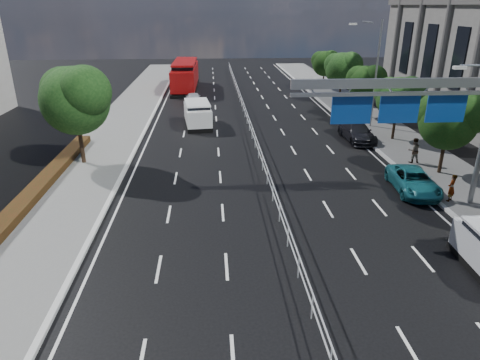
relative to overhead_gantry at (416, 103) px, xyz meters
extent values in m
plane|color=black|center=(-6.74, -10.05, -5.61)|extent=(160.00, 160.00, 0.00)
cube|color=silver|center=(-6.74, 12.45, -4.61)|extent=(0.05, 85.00, 0.05)
cube|color=silver|center=(-6.74, 12.45, -5.06)|extent=(0.05, 85.00, 0.05)
cube|color=gray|center=(-1.14, -0.05, 0.99)|extent=(10.20, 0.25, 0.45)
cube|color=gray|center=(-1.14, -0.05, 0.49)|extent=(10.20, 0.18, 0.18)
cylinder|color=gray|center=(2.86, -0.05, 1.79)|extent=(2.00, 0.10, 0.10)
cube|color=silver|center=(1.86, -0.05, 1.69)|extent=(0.60, 0.25, 0.15)
cube|color=navy|center=(1.66, 0.13, -0.31)|extent=(2.00, 0.08, 1.40)
cube|color=white|center=(1.66, 0.18, -0.31)|extent=(1.80, 0.02, 1.20)
cube|color=navy|center=(-0.74, 0.13, -0.31)|extent=(2.00, 0.08, 1.40)
cube|color=white|center=(-0.74, 0.18, -0.31)|extent=(1.80, 0.02, 1.20)
cube|color=navy|center=(-3.14, 0.13, -0.31)|extent=(2.00, 0.08, 1.40)
cube|color=white|center=(-3.14, 0.18, -0.31)|extent=(1.80, 0.02, 1.20)
cylinder|color=gray|center=(4.06, 15.95, -1.11)|extent=(0.16, 0.16, 9.00)
cylinder|color=gray|center=(2.86, 15.95, 3.19)|extent=(0.10, 2.40, 0.10)
cube|color=silver|center=(1.66, 15.95, 3.04)|extent=(0.60, 0.25, 0.15)
cylinder|color=black|center=(-18.74, 7.95, -3.86)|extent=(0.28, 0.28, 3.50)
sphere|color=#123410|center=(-18.74, 7.95, -1.27)|extent=(4.40, 4.40, 4.40)
sphere|color=#123410|center=(-17.86, 7.29, -0.57)|extent=(3.30, 3.30, 3.30)
sphere|color=#123410|center=(-19.51, 8.61, -0.71)|extent=(3.08, 3.08, 3.08)
cylinder|color=black|center=(4.46, 4.45, -4.21)|extent=(0.22, 0.22, 2.80)
sphere|color=#0E330E|center=(4.46, 4.45, -2.13)|extent=(3.50, 3.50, 3.50)
sphere|color=#0E330E|center=(5.16, 3.92, -1.57)|extent=(2.62, 2.62, 2.62)
sphere|color=#0E330E|center=(3.85, 4.97, -1.69)|extent=(2.45, 2.45, 2.45)
cylinder|color=black|center=(4.46, 11.95, -4.26)|extent=(0.22, 0.22, 2.70)
sphere|color=#123410|center=(4.46, 11.95, -2.26)|extent=(3.30, 3.30, 3.30)
sphere|color=#123410|center=(5.12, 11.45, -1.72)|extent=(2.48, 2.48, 2.47)
sphere|color=#123410|center=(3.88, 12.44, -1.83)|extent=(2.31, 2.31, 2.31)
cylinder|color=black|center=(4.46, 19.45, -4.28)|extent=(0.21, 0.21, 2.65)
sphere|color=#0E330E|center=(4.46, 19.45, -2.32)|extent=(3.20, 3.20, 3.20)
sphere|color=#0E330E|center=(5.10, 18.97, -1.79)|extent=(2.40, 2.40, 2.40)
sphere|color=#0E330E|center=(3.90, 19.93, -1.90)|extent=(2.24, 2.24, 2.24)
cylinder|color=black|center=(4.46, 26.95, -4.18)|extent=(0.23, 0.23, 2.85)
sphere|color=#123410|center=(4.46, 26.95, -2.07)|extent=(3.60, 3.60, 3.60)
sphere|color=#123410|center=(5.18, 26.41, -1.50)|extent=(2.70, 2.70, 2.70)
sphere|color=#123410|center=(3.83, 27.49, -1.62)|extent=(2.52, 2.52, 2.52)
cylinder|color=black|center=(4.46, 34.45, -4.31)|extent=(0.21, 0.21, 2.60)
sphere|color=#0E330E|center=(4.46, 34.45, -2.38)|extent=(3.10, 3.10, 3.10)
sphere|color=#0E330E|center=(5.08, 33.98, -1.86)|extent=(2.32, 2.33, 2.32)
sphere|color=#0E330E|center=(3.92, 34.91, -1.97)|extent=(2.17, 2.17, 2.17)
cube|color=black|center=(-11.22, 17.52, -5.43)|extent=(2.70, 5.21, 0.36)
cube|color=white|center=(-11.22, 17.52, -4.56)|extent=(2.64, 5.10, 1.48)
cube|color=black|center=(-11.22, 17.52, -3.83)|extent=(2.32, 3.72, 0.65)
cube|color=white|center=(-11.22, 17.52, -3.50)|extent=(2.44, 4.02, 0.13)
cylinder|color=black|center=(-11.92, 15.81, -5.24)|extent=(0.39, 0.76, 0.74)
cylinder|color=black|center=(-10.16, 16.01, -5.24)|extent=(0.39, 0.76, 0.74)
cylinder|color=black|center=(-12.28, 19.03, -5.24)|extent=(0.39, 0.76, 0.74)
cylinder|color=black|center=(-10.51, 19.22, -5.24)|extent=(0.39, 0.76, 0.74)
cube|color=black|center=(-13.16, 35.62, -5.43)|extent=(3.09, 12.01, 0.36)
cube|color=#910A0A|center=(-13.16, 35.62, -3.89)|extent=(3.03, 11.77, 2.43)
cube|color=black|center=(-13.16, 35.62, -2.68)|extent=(2.74, 8.49, 1.07)
cube|color=#910A0A|center=(-13.16, 35.62, -2.14)|extent=(2.86, 9.19, 0.21)
cylinder|color=black|center=(-14.41, 31.77, -5.24)|extent=(0.33, 0.74, 0.74)
cylinder|color=black|center=(-12.07, 31.73, -5.24)|extent=(0.33, 0.74, 0.74)
cylinder|color=black|center=(-14.26, 39.51, -5.24)|extent=(0.33, 0.74, 0.74)
cylinder|color=black|center=(-11.91, 39.46, -5.24)|extent=(0.33, 0.74, 0.74)
imported|color=silver|center=(-11.89, 26.49, -4.93)|extent=(1.90, 4.07, 1.35)
imported|color=black|center=(-13.81, 48.87, -4.86)|extent=(1.62, 4.56, 1.50)
cylinder|color=black|center=(0.49, -4.97, -5.30)|extent=(0.29, 0.63, 0.62)
imported|color=#175D68|center=(1.56, 1.95, -4.97)|extent=(2.53, 4.79, 1.28)
imported|color=black|center=(1.56, 12.12, -4.90)|extent=(2.15, 4.92, 1.41)
imported|color=gray|center=(2.86, 0.25, -4.70)|extent=(0.67, 0.64, 1.54)
imported|color=gray|center=(3.56, 6.39, -4.61)|extent=(0.84, 0.66, 1.71)
camera|label=1|loc=(-10.02, -20.12, 4.44)|focal=32.00mm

